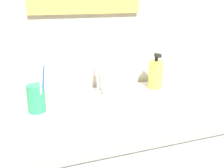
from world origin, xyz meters
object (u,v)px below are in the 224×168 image
(faucet, at_px, (100,78))
(soap_dispenser, at_px, (156,74))
(toothbrush_blue, at_px, (43,82))
(toothbrush_cup, at_px, (36,98))
(toothbrush_white, at_px, (41,85))

(faucet, height_order, soap_dispenser, soap_dispenser)
(soap_dispenser, bearing_deg, toothbrush_blue, -168.03)
(toothbrush_cup, height_order, toothbrush_white, toothbrush_white)
(faucet, distance_m, toothbrush_cup, 0.32)
(faucet, relative_size, toothbrush_white, 0.73)
(toothbrush_white, xyz_separation_m, soap_dispenser, (0.55, 0.13, -0.05))
(faucet, height_order, toothbrush_blue, toothbrush_blue)
(faucet, relative_size, toothbrush_cup, 1.36)
(faucet, xyz_separation_m, soap_dispenser, (0.27, -0.03, -0.00))
(faucet, xyz_separation_m, toothbrush_white, (-0.28, -0.16, 0.05))
(toothbrush_blue, height_order, soap_dispenser, toothbrush_blue)
(toothbrush_blue, bearing_deg, soap_dispenser, 11.97)
(toothbrush_cup, xyz_separation_m, toothbrush_white, (0.02, -0.04, 0.06))
(toothbrush_white, bearing_deg, faucet, 29.48)
(faucet, bearing_deg, toothbrush_white, -150.52)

